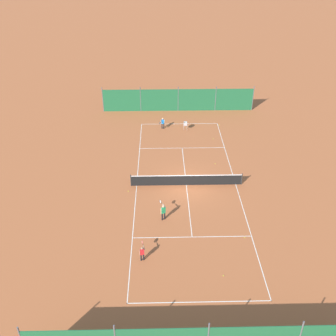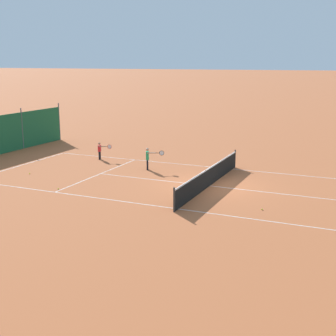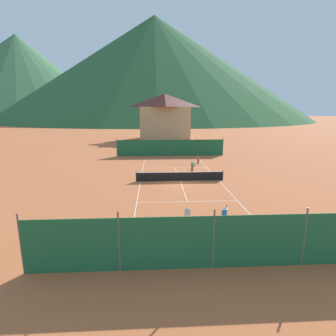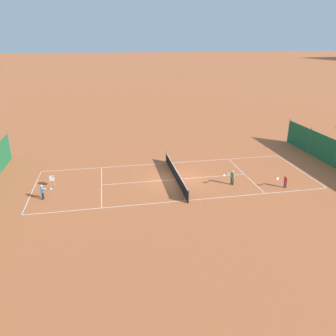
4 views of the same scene
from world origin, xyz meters
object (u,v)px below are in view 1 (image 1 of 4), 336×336
(player_near_service, at_px, (142,252))
(tennis_ball_alley_left, at_px, (223,276))
(tennis_ball_by_net_right, at_px, (128,191))
(ball_hopper, at_px, (185,124))
(player_near_baseline, at_px, (163,211))
(tennis_ball_near_corner, at_px, (219,125))
(tennis_net, at_px, (186,180))
(tennis_ball_far_corner, at_px, (215,164))
(tennis_ball_service_box, at_px, (213,139))
(player_far_service, at_px, (163,123))
(tennis_ball_by_net_left, at_px, (245,237))

(player_near_service, xyz_separation_m, tennis_ball_alley_left, (-4.97, 1.51, -0.61))
(tennis_ball_by_net_right, distance_m, ball_hopper, 12.44)
(player_near_service, xyz_separation_m, tennis_ball_by_net_right, (1.40, -7.62, -0.61))
(ball_hopper, bearing_deg, player_near_baseline, 80.43)
(player_near_baseline, bearing_deg, tennis_ball_near_corner, -111.49)
(tennis_net, height_order, player_near_service, player_near_service)
(player_near_service, distance_m, tennis_ball_by_net_right, 7.77)
(tennis_net, distance_m, tennis_ball_alley_left, 10.13)
(tennis_ball_far_corner, distance_m, ball_hopper, 7.49)
(tennis_net, bearing_deg, tennis_ball_service_box, -111.55)
(player_far_service, distance_m, tennis_ball_service_box, 5.71)
(tennis_net, relative_size, tennis_ball_alley_left, 139.09)
(tennis_net, relative_size, player_far_service, 7.61)
(player_near_service, xyz_separation_m, player_far_service, (-1.51, -19.22, 0.06))
(player_far_service, bearing_deg, tennis_ball_by_net_right, 75.94)
(player_near_baseline, distance_m, player_near_service, 4.30)
(tennis_ball_far_corner, bearing_deg, tennis_ball_service_box, -94.94)
(tennis_ball_service_box, height_order, tennis_ball_by_net_left, same)
(tennis_ball_service_box, xyz_separation_m, ball_hopper, (2.70, -2.21, 0.63))
(player_near_baseline, xyz_separation_m, tennis_ball_near_corner, (-6.22, -15.79, -0.71))
(player_near_baseline, height_order, player_far_service, player_near_baseline)
(tennis_ball_near_corner, height_order, ball_hopper, ball_hopper)
(tennis_net, bearing_deg, tennis_ball_by_net_left, 118.75)
(player_far_service, height_order, tennis_ball_by_net_left, player_far_service)
(player_near_service, height_order, ball_hopper, player_near_service)
(tennis_net, bearing_deg, tennis_ball_by_net_right, 10.18)
(player_near_service, distance_m, player_far_service, 19.28)
(player_far_service, relative_size, tennis_ball_alley_left, 18.28)
(ball_hopper, bearing_deg, player_far_service, -8.37)
(tennis_ball_service_box, xyz_separation_m, tennis_ball_near_corner, (-1.02, -3.21, 0.00))
(player_far_service, distance_m, tennis_ball_by_net_right, 11.97)
(player_near_service, distance_m, tennis_ball_near_corner, 21.28)
(tennis_ball_far_corner, distance_m, tennis_ball_service_box, 4.92)
(tennis_ball_by_net_left, height_order, tennis_ball_near_corner, same)
(tennis_net, relative_size, player_near_baseline, 7.20)
(tennis_ball_far_corner, relative_size, tennis_ball_by_net_left, 1.00)
(player_far_service, relative_size, tennis_ball_far_corner, 18.28)
(tennis_net, bearing_deg, player_near_baseline, 65.98)
(player_far_service, xyz_separation_m, tennis_ball_by_net_right, (2.91, 11.60, -0.67))
(tennis_ball_service_box, bearing_deg, player_near_service, 68.46)
(tennis_ball_by_net_left, distance_m, tennis_ball_near_corner, 17.98)
(tennis_net, bearing_deg, tennis_ball_near_corner, -110.49)
(player_far_service, height_order, tennis_ball_by_net_right, player_far_service)
(tennis_net, distance_m, player_near_baseline, 4.82)
(tennis_ball_service_box, height_order, tennis_ball_by_net_right, same)
(tennis_ball_by_net_left, bearing_deg, player_near_service, 15.29)
(tennis_ball_service_box, distance_m, tennis_ball_by_net_left, 14.77)
(player_near_baseline, relative_size, player_far_service, 1.06)
(player_far_service, relative_size, ball_hopper, 1.36)
(player_far_service, distance_m, tennis_ball_far_corner, 8.81)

